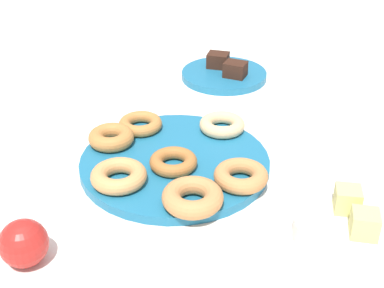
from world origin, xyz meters
name	(u,v)px	position (x,y,z in m)	size (l,w,h in m)	color
ground_plane	(175,166)	(0.00, 0.00, 0.00)	(2.40, 2.40, 0.00)	white
donut_plate	(175,162)	(0.00, 0.00, 0.01)	(0.33, 0.33, 0.02)	#1E6B93
donut_0	(222,125)	(-0.10, 0.08, 0.03)	(0.09, 0.09, 0.02)	#EABC84
donut_1	(140,124)	(-0.10, -0.07, 0.03)	(0.08, 0.08, 0.02)	#BC7A3D
donut_2	(172,162)	(0.03, 0.00, 0.03)	(0.08, 0.08, 0.02)	#AD6B33
donut_3	(119,176)	(0.08, -0.08, 0.03)	(0.09, 0.09, 0.03)	tan
donut_4	(241,176)	(0.07, 0.11, 0.03)	(0.09, 0.09, 0.03)	#C6844C
donut_5	(193,197)	(0.13, 0.04, 0.03)	(0.09, 0.09, 0.03)	#C6844C
donut_6	(111,137)	(-0.04, -0.12, 0.03)	(0.08, 0.08, 0.03)	#BC7A3D
cake_plate	(224,75)	(-0.39, 0.09, 0.01)	(0.20, 0.20, 0.02)	#1E6B93
brownie_near	(218,60)	(-0.42, 0.07, 0.03)	(0.04, 0.05, 0.03)	#381E14
brownie_far	(235,69)	(-0.36, 0.11, 0.03)	(0.04, 0.05, 0.03)	#381E14
fruit_bowl	(348,231)	(0.18, 0.26, 0.02)	(0.15, 0.15, 0.03)	silver
melon_chunk_left	(348,199)	(0.15, 0.26, 0.05)	(0.04, 0.04, 0.04)	#DBD67A
melon_chunk_right	(365,224)	(0.21, 0.27, 0.05)	(0.04, 0.04, 0.04)	#DBD67A
apple	(24,243)	(0.25, -0.18, 0.03)	(0.07, 0.07, 0.07)	red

